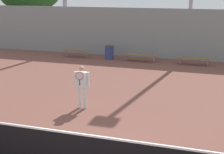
{
  "coord_description": "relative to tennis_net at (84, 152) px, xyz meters",
  "views": [
    {
      "loc": [
        2.65,
        -6.44,
        4.42
      ],
      "look_at": [
        -0.81,
        5.11,
        0.97
      ],
      "focal_mm": 50.0,
      "sensor_mm": 36.0,
      "label": 1
    }
  ],
  "objects": [
    {
      "name": "tennis_net",
      "position": [
        0.0,
        0.0,
        0.0
      ],
      "size": [
        10.93,
        0.09,
        0.99
      ],
      "color": "#99999E",
      "rests_on": "ground_plane"
    },
    {
      "name": "tennis_player",
      "position": [
        -1.62,
        3.9,
        0.44
      ],
      "size": [
        0.59,
        0.42,
        1.66
      ],
      "rotation": [
        0.0,
        0.0,
        0.08
      ],
      "color": "silver",
      "rests_on": "ground_plane"
    },
    {
      "name": "bench_courtside_far",
      "position": [
        2.13,
        12.26,
        -0.11
      ],
      "size": [
        2.0,
        0.4,
        0.43
      ],
      "color": "brown",
      "rests_on": "ground_plane"
    },
    {
      "name": "back_fence",
      "position": [
        0.0,
        13.53,
        1.1
      ],
      "size": [
        27.64,
        0.06,
        3.2
      ],
      "color": "gray",
      "rests_on": "ground_plane"
    },
    {
      "name": "trash_bin",
      "position": [
        -3.17,
        12.35,
        -0.07
      ],
      "size": [
        0.59,
        0.59,
        0.86
      ],
      "color": "navy",
      "rests_on": "ground_plane"
    },
    {
      "name": "bench_courtside_near",
      "position": [
        -1.1,
        12.26,
        -0.11
      ],
      "size": [
        2.1,
        0.4,
        0.43
      ],
      "color": "brown",
      "rests_on": "ground_plane"
    },
    {
      "name": "bench_adjacent_court",
      "position": [
        -5.43,
        12.26,
        -0.11
      ],
      "size": [
        1.78,
        0.4,
        0.43
      ],
      "color": "brown",
      "rests_on": "ground_plane"
    }
  ]
}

